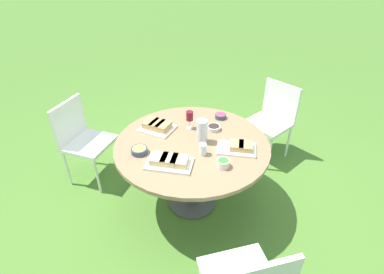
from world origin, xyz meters
TOP-DOWN VIEW (x-y plane):
  - ground_plane at (0.00, 0.00)m, footprint 40.00×40.00m
  - dining_table at (0.00, 0.00)m, footprint 1.36×1.36m
  - chair_near_left at (-0.45, -1.17)m, footprint 0.56×0.55m
  - chair_near_right at (1.20, 0.15)m, footprint 0.47×0.49m
  - water_pitcher at (-0.07, -0.05)m, footprint 0.10×0.10m
  - wine_glass at (0.13, -0.21)m, footprint 0.07×0.07m
  - platter_bread_main at (-0.40, -0.08)m, footprint 0.37×0.29m
  - platter_charcuterie at (0.02, 0.36)m, footprint 0.41×0.31m
  - platter_sandwich_side at (0.39, -0.05)m, footprint 0.31×0.25m
  - bowl_fries at (0.32, 0.33)m, footprint 0.14×0.14m
  - bowl_salad at (-0.37, 0.19)m, footprint 0.10×0.10m
  - bowl_olives at (-0.08, -0.29)m, footprint 0.13×0.13m
  - bowl_dip_red at (-0.05, -0.52)m, footprint 0.11×0.11m
  - cup_water_near at (-0.16, 0.11)m, footprint 0.06×0.06m
  - handbag at (0.41, -1.29)m, footprint 0.30×0.14m

SIDE VIEW (x-z plane):
  - ground_plane at x=0.00m, z-range 0.00..0.00m
  - handbag at x=0.41m, z-range -0.06..0.31m
  - chair_near_left at x=-0.45m, z-range 0.08..0.97m
  - chair_near_right at x=1.20m, z-range 0.08..0.97m
  - dining_table at x=0.00m, z-range 0.27..0.99m
  - bowl_olives at x=-0.08m, z-range 0.72..0.76m
  - bowl_dip_red at x=-0.05m, z-range 0.72..0.77m
  - bowl_fries at x=0.32m, z-range 0.72..0.77m
  - platter_bread_main at x=-0.40m, z-range 0.71..0.78m
  - platter_charcuterie at x=0.02m, z-range 0.72..0.79m
  - bowl_salad at x=-0.37m, z-range 0.72..0.79m
  - platter_sandwich_side at x=0.39m, z-range 0.72..0.80m
  - cup_water_near at x=-0.16m, z-range 0.72..0.82m
  - water_pitcher at x=-0.07m, z-range 0.72..0.93m
  - wine_glass at x=0.13m, z-range 0.76..0.93m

